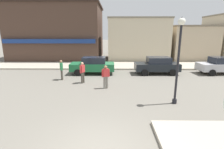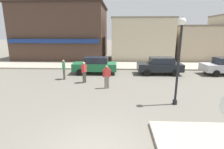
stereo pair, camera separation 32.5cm
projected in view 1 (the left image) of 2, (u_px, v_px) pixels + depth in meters
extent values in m
cube|color=#A89E8C|center=(109.00, 66.00, 19.81)|extent=(80.00, 4.00, 0.15)
cylinder|color=black|center=(178.00, 66.00, 9.08)|extent=(0.12, 0.12, 4.20)
cylinder|color=black|center=(174.00, 101.00, 9.55)|extent=(0.24, 0.24, 0.24)
sphere|color=white|center=(182.00, 22.00, 8.55)|extent=(0.36, 0.36, 0.36)
cone|color=black|center=(182.00, 18.00, 8.52)|extent=(0.32, 0.32, 0.18)
cube|color=#1E6B3D|center=(92.00, 67.00, 16.15)|extent=(4.03, 1.77, 0.66)
cube|color=#1E232D|center=(94.00, 60.00, 16.01)|extent=(2.10, 1.43, 0.56)
cylinder|color=black|center=(78.00, 73.00, 15.41)|extent=(0.60, 0.19, 0.60)
cylinder|color=black|center=(81.00, 69.00, 17.06)|extent=(0.60, 0.19, 0.60)
cylinder|color=black|center=(106.00, 73.00, 15.42)|extent=(0.60, 0.19, 0.60)
cylinder|color=black|center=(106.00, 69.00, 17.07)|extent=(0.60, 0.19, 0.60)
cube|color=black|center=(157.00, 67.00, 16.15)|extent=(4.02, 1.76, 0.66)
cube|color=#1E232D|center=(159.00, 60.00, 16.00)|extent=(2.10, 1.42, 0.56)
cylinder|color=black|center=(145.00, 73.00, 15.41)|extent=(0.60, 0.19, 0.60)
cylinder|color=black|center=(142.00, 69.00, 17.06)|extent=(0.60, 0.19, 0.60)
cylinder|color=black|center=(173.00, 73.00, 15.42)|extent=(0.60, 0.19, 0.60)
cylinder|color=black|center=(167.00, 69.00, 17.07)|extent=(0.60, 0.19, 0.60)
cube|color=#B7B7BC|center=(220.00, 67.00, 16.14)|extent=(4.09, 1.93, 0.66)
cube|color=#1E232D|center=(223.00, 60.00, 16.00)|extent=(2.16, 1.51, 0.56)
cylinder|color=black|center=(212.00, 73.00, 15.35)|extent=(0.61, 0.21, 0.60)
cylinder|color=black|center=(202.00, 69.00, 17.00)|extent=(0.61, 0.21, 0.60)
cylinder|color=#4C473D|center=(82.00, 78.00, 13.20)|extent=(0.16, 0.16, 0.85)
cylinder|color=#4C473D|center=(83.00, 77.00, 13.36)|extent=(0.16, 0.16, 0.85)
cube|color=#D13838|center=(82.00, 69.00, 13.11)|extent=(0.36, 0.42, 0.54)
sphere|color=tan|center=(82.00, 64.00, 13.02)|extent=(0.22, 0.22, 0.22)
cylinder|color=#D13838|center=(80.00, 70.00, 12.93)|extent=(0.12, 0.12, 0.52)
cylinder|color=#D13838|center=(84.00, 69.00, 13.32)|extent=(0.12, 0.12, 0.52)
cylinder|color=#4C473D|center=(62.00, 74.00, 14.27)|extent=(0.16, 0.16, 0.85)
cylinder|color=#4C473D|center=(62.00, 75.00, 14.10)|extent=(0.16, 0.16, 0.85)
cube|color=#338C51|center=(61.00, 66.00, 14.02)|extent=(0.33, 0.41, 0.54)
sphere|color=#9E7051|center=(61.00, 62.00, 13.93)|extent=(0.22, 0.22, 0.22)
cylinder|color=#338C51|center=(61.00, 66.00, 14.24)|extent=(0.12, 0.12, 0.52)
cylinder|color=#338C51|center=(62.00, 67.00, 13.82)|extent=(0.12, 0.12, 0.52)
cylinder|color=gray|center=(107.00, 82.00, 12.04)|extent=(0.16, 0.16, 0.85)
cylinder|color=gray|center=(104.00, 82.00, 12.00)|extent=(0.16, 0.16, 0.85)
cube|color=#D13838|center=(106.00, 73.00, 11.85)|extent=(0.40, 0.30, 0.54)
sphere|color=#9E7051|center=(106.00, 67.00, 11.76)|extent=(0.22, 0.22, 0.22)
cylinder|color=#D13838|center=(109.00, 73.00, 11.92)|extent=(0.11, 0.11, 0.52)
cylinder|color=#D13838|center=(102.00, 73.00, 11.81)|extent=(0.11, 0.11, 0.52)
cube|color=#473328|center=(60.00, 33.00, 25.35)|extent=(11.79, 8.97, 7.19)
cube|color=navy|center=(49.00, 41.00, 21.06)|extent=(11.20, 0.40, 0.50)
cube|color=#2E211A|center=(58.00, 6.00, 24.46)|extent=(12.15, 9.24, 0.24)
cube|color=beige|center=(137.00, 40.00, 24.41)|extent=(7.95, 5.61, 5.41)
cube|color=gray|center=(138.00, 19.00, 23.74)|extent=(8.11, 5.72, 0.20)
cube|color=tan|center=(187.00, 43.00, 25.17)|extent=(5.71, 7.27, 4.42)
cube|color=#716452|center=(189.00, 26.00, 24.62)|extent=(5.82, 7.42, 0.20)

